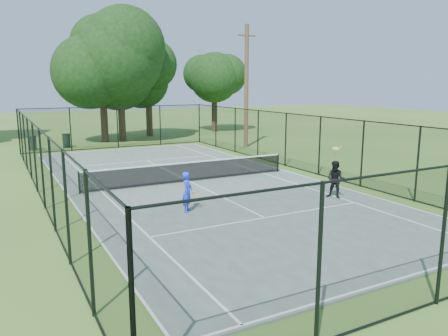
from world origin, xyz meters
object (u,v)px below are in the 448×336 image
tennis_net (190,171)px  trash_bin_left (32,143)px  player_black (336,179)px  trash_bin_right (66,141)px  utility_pole (246,86)px  player_blue (187,192)px

tennis_net → trash_bin_left: tennis_net is taller
trash_bin_left → player_black: size_ratio=0.49×
tennis_net → trash_bin_right: 15.21m
tennis_net → utility_pole: (8.41, 9.00, 3.83)m
tennis_net → trash_bin_left: (-5.61, 14.57, -0.07)m
trash_bin_right → player_black: bearing=-70.3°
player_blue → player_black: (6.00, -1.00, 0.03)m
tennis_net → trash_bin_left: 15.61m
player_blue → player_black: 6.08m
tennis_net → trash_bin_left: size_ratio=10.08×
player_blue → trash_bin_right: bearing=93.7°
trash_bin_left → player_black: 22.22m
trash_bin_right → player_black: 21.59m
trash_bin_left → utility_pole: bearing=-21.6°
player_blue → tennis_net: bearing=65.5°
player_black → trash_bin_right: bearing=109.7°
trash_bin_left → player_black: (9.57, -20.05, 0.31)m
tennis_net → trash_bin_right: (-3.31, 14.85, -0.06)m
tennis_net → trash_bin_right: trash_bin_right is taller
trash_bin_right → player_blue: player_blue is taller
trash_bin_right → utility_pole: size_ratio=0.12×
tennis_net → player_blue: bearing=-114.5°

